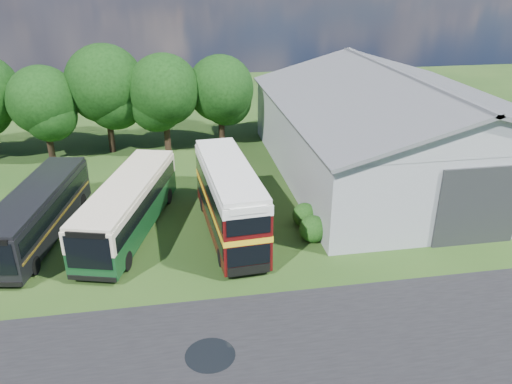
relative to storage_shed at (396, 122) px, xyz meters
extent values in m
plane|color=#1B3912|center=(-15.00, -15.98, -4.17)|extent=(120.00, 120.00, 0.00)
cube|color=black|center=(-12.00, -18.98, -4.17)|extent=(60.00, 8.00, 0.02)
cylinder|color=black|center=(-16.50, -18.98, -4.17)|extent=(2.20, 2.20, 0.01)
cube|color=gray|center=(0.00, 0.02, -1.42)|extent=(18.00, 24.00, 5.50)
cube|color=#2D3033|center=(0.00, -12.06, -1.67)|extent=(5.20, 0.18, 5.00)
cylinder|color=black|center=(-28.00, 7.52, -2.64)|extent=(0.56, 0.56, 3.06)
sphere|color=black|center=(-28.00, 7.52, 1.10)|extent=(5.78, 5.78, 5.78)
cylinder|color=black|center=(-23.00, 8.82, -2.37)|extent=(0.56, 0.56, 3.60)
sphere|color=black|center=(-23.00, 8.82, 2.03)|extent=(6.80, 6.80, 6.80)
cylinder|color=black|center=(-18.00, 7.82, -2.51)|extent=(0.56, 0.56, 3.31)
sphere|color=black|center=(-18.00, 7.82, 1.54)|extent=(6.26, 6.26, 6.26)
cylinder|color=black|center=(-13.00, 8.62, -2.58)|extent=(0.56, 0.56, 3.17)
sphere|color=black|center=(-13.00, 8.62, 1.29)|extent=(5.98, 5.98, 5.98)
sphere|color=#194714|center=(-9.40, -9.98, -4.17)|extent=(1.70, 1.70, 1.70)
sphere|color=#194714|center=(-9.40, -7.98, -4.17)|extent=(1.60, 1.60, 1.60)
cube|color=#0F381A|center=(-20.49, -6.96, -2.32)|extent=(6.04, 12.51, 3.03)
cube|color=#410909|center=(-14.31, -8.25, -1.72)|extent=(3.45, 10.82, 4.26)
cube|color=black|center=(-25.89, -6.79, -2.41)|extent=(4.60, 11.91, 2.89)
camera|label=1|loc=(-17.37, -35.86, 11.17)|focal=35.00mm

